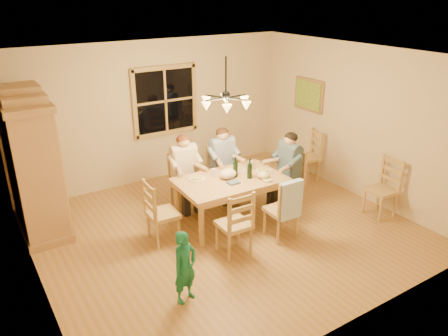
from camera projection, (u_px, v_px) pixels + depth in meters
floor at (226, 230)px, 6.93m from camera, size 5.50×5.50×0.00m
ceiling at (226, 56)px, 5.89m from camera, size 5.50×5.00×0.02m
wall_back at (156, 112)px, 8.36m from camera, size 5.50×0.02×2.70m
wall_left at (26, 194)px, 5.05m from camera, size 0.02×5.00×2.70m
wall_right at (356, 121)px, 7.77m from camera, size 0.02×5.00×2.70m
window at (165, 101)px, 8.36m from camera, size 1.30×0.06×1.30m
painting at (309, 95)px, 8.59m from camera, size 0.06×0.78×0.64m
chandelier at (226, 101)px, 6.13m from camera, size 0.77×0.68×0.71m
armoire at (33, 167)px, 6.57m from camera, size 0.66×1.40×2.30m
dining_table at (230, 185)px, 6.94m from camera, size 1.72×1.08×0.76m
chair_far_left at (185, 192)px, 7.51m from camera, size 0.45×0.43×0.99m
chair_far_right at (223, 183)px, 7.86m from camera, size 0.45×0.43×0.99m
chair_near_left at (234, 233)px, 6.24m from camera, size 0.45×0.43×0.99m
chair_near_right at (281, 219)px, 6.64m from camera, size 0.45×0.43×0.99m
chair_end_left at (163, 223)px, 6.52m from camera, size 0.43×0.45×0.99m
chair_end_right at (287, 189)px, 7.62m from camera, size 0.43×0.45×0.99m
adult_woman at (184, 163)px, 7.30m from camera, size 0.41×0.43×0.87m
adult_plaid_man at (223, 155)px, 7.65m from camera, size 0.41×0.43×0.87m
adult_slate_man at (289, 160)px, 7.42m from camera, size 0.43×0.41×0.87m
towel at (290, 200)px, 6.33m from camera, size 0.38×0.11×0.58m
wine_bottle_a at (235, 167)px, 6.92m from camera, size 0.08×0.08×0.33m
wine_bottle_b at (250, 168)px, 6.86m from camera, size 0.08×0.08×0.33m
plate_woman at (197, 179)px, 6.88m from camera, size 0.26×0.26×0.02m
plate_plaid at (237, 170)px, 7.22m from camera, size 0.26×0.26×0.02m
plate_slate at (264, 171)px, 7.18m from camera, size 0.26×0.26×0.02m
wine_glass_a at (214, 173)px, 6.94m from camera, size 0.06×0.06×0.14m
wine_glass_b at (251, 165)px, 7.24m from camera, size 0.06×0.06×0.14m
cap at (263, 175)px, 6.90m from camera, size 0.20×0.20×0.11m
napkin at (233, 182)px, 6.73m from camera, size 0.18×0.15×0.03m
cloth_bundle at (228, 174)px, 6.89m from camera, size 0.28×0.22×0.15m
child at (185, 267)px, 5.21m from camera, size 0.40×0.32×0.95m
chair_spare_front at (380, 198)px, 7.28m from camera, size 0.44×0.46×0.99m
chair_spare_back at (306, 164)px, 8.68m from camera, size 0.51×0.53×0.99m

